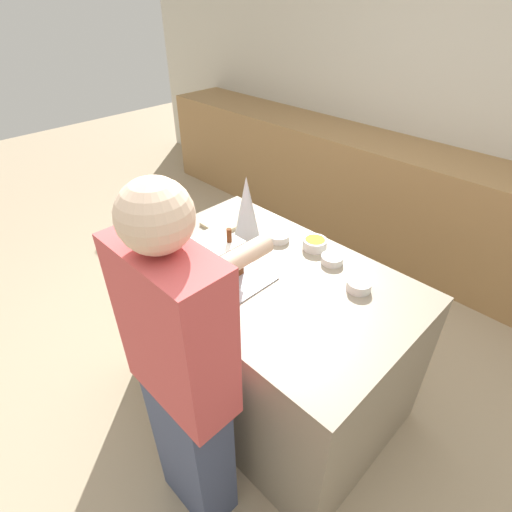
% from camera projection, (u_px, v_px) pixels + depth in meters
% --- Properties ---
extents(ground_plane, '(12.00, 12.00, 0.00)m').
position_uv_depth(ground_plane, '(266.00, 386.00, 2.46)').
color(ground_plane, tan).
extents(wall_back, '(8.00, 0.05, 2.60)m').
position_uv_depth(wall_back, '(474.00, 101.00, 3.00)').
color(wall_back, beige).
rests_on(wall_back, ground_plane).
extents(back_cabinet_block, '(6.00, 0.60, 0.95)m').
position_uv_depth(back_cabinet_block, '(427.00, 212.00, 3.29)').
color(back_cabinet_block, '#9E7547').
rests_on(back_cabinet_block, ground_plane).
extents(kitchen_island, '(1.44, 0.92, 0.88)m').
position_uv_depth(kitchen_island, '(267.00, 336.00, 2.20)').
color(kitchen_island, gray).
rests_on(kitchen_island, ground_plane).
extents(baking_tray, '(0.47, 0.34, 0.01)m').
position_uv_depth(baking_tray, '(220.00, 272.00, 1.95)').
color(baking_tray, '#B2B2BC').
rests_on(baking_tray, kitchen_island).
extents(gingerbread_house, '(0.21, 0.17, 0.25)m').
position_uv_depth(gingerbread_house, '(219.00, 255.00, 1.89)').
color(gingerbread_house, '#5B2D14').
rests_on(gingerbread_house, baking_tray).
extents(decorative_tree, '(0.14, 0.14, 0.36)m').
position_uv_depth(decorative_tree, '(247.00, 208.00, 2.12)').
color(decorative_tree, silver).
rests_on(decorative_tree, kitchen_island).
extents(candy_bowl_center_rear, '(0.11, 0.11, 0.05)m').
position_uv_depth(candy_bowl_center_rear, '(359.00, 285.00, 1.83)').
color(candy_bowl_center_rear, silver).
rests_on(candy_bowl_center_rear, kitchen_island).
extents(candy_bowl_far_right, '(0.12, 0.12, 0.04)m').
position_uv_depth(candy_bowl_far_right, '(279.00, 237.00, 2.18)').
color(candy_bowl_far_right, white).
rests_on(candy_bowl_far_right, kitchen_island).
extents(candy_bowl_front_corner, '(0.11, 0.11, 0.04)m').
position_uv_depth(candy_bowl_front_corner, '(332.00, 259.00, 2.01)').
color(candy_bowl_front_corner, silver).
rests_on(candy_bowl_front_corner, kitchen_island).
extents(candy_bowl_near_tray_left, '(0.13, 0.13, 0.05)m').
position_uv_depth(candy_bowl_near_tray_left, '(315.00, 243.00, 2.11)').
color(candy_bowl_near_tray_left, white).
rests_on(candy_bowl_near_tray_left, kitchen_island).
extents(cookbook, '(0.18, 0.16, 0.02)m').
position_uv_depth(cookbook, '(220.00, 225.00, 2.31)').
color(cookbook, '#CCB78C').
rests_on(cookbook, kitchen_island).
extents(person, '(0.43, 0.54, 1.66)m').
position_uv_depth(person, '(184.00, 381.00, 1.46)').
color(person, '#424C6B').
rests_on(person, ground_plane).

